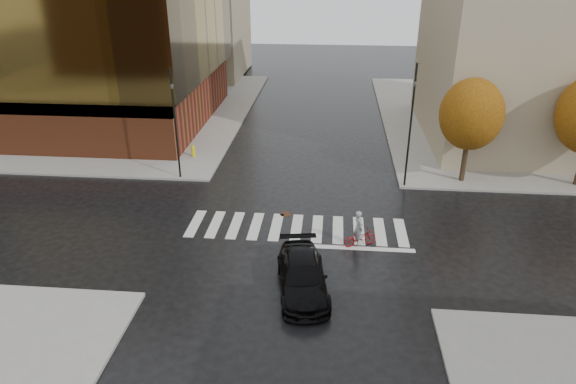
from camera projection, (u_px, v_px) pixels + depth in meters
The scene contains 13 objects.
ground at pixel (296, 233), 26.85m from camera, with size 120.00×120.00×0.00m, color black.
sidewalk_nw at pixel (87, 110), 47.46m from camera, with size 30.00×30.00×0.15m, color gray.
sidewalk_ne at pixel (558, 122), 44.03m from camera, with size 30.00×30.00×0.15m, color gray.
crosswalk at pixel (297, 228), 27.30m from camera, with size 12.00×3.00×0.01m, color silver.
office_glass at pixel (42, 21), 41.34m from camera, with size 27.00×19.00×16.00m.
building_ne_tan at pixel (550, 16), 36.89m from camera, with size 16.00×16.00×18.00m, color gray.
tree_ne_a at pixel (471, 115), 30.81m from camera, with size 3.80×3.80×6.50m.
sedan at pixel (302, 276), 22.00m from camera, with size 2.03×4.99×1.45m, color black.
cyclist at pixel (359, 234), 25.41m from camera, with size 1.78×1.18×1.92m.
traffic_light_nw at pixel (175, 118), 31.44m from camera, with size 0.18×0.15×6.99m.
traffic_light_ne at pixel (411, 118), 30.11m from camera, with size 0.19×0.22×7.54m.
fire_hydrant at pixel (193, 150), 36.27m from camera, with size 0.29×0.29×0.81m.
manhole at pixel (285, 214), 28.71m from camera, with size 0.62×0.62×0.01m, color #4D2C1B.
Camera 1 is at (1.70, -23.34, 13.34)m, focal length 32.00 mm.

